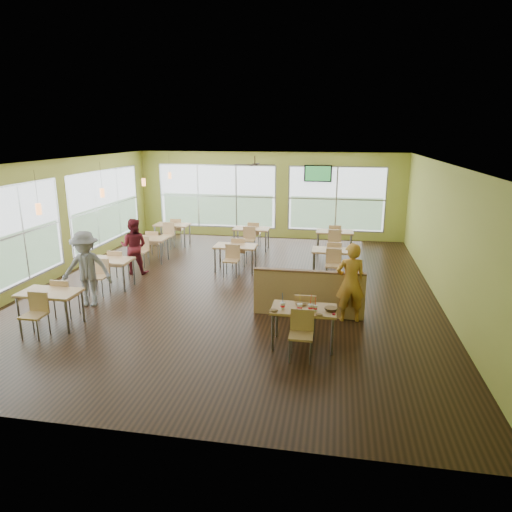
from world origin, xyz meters
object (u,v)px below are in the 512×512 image
(half_wall_divider, at_px, (309,293))
(food_basket, at_px, (331,309))
(man_plaid, at_px, (350,282))
(main_table, at_px, (304,314))

(half_wall_divider, bearing_deg, food_basket, -71.49)
(half_wall_divider, distance_m, man_plaid, 0.94)
(main_table, xyz_separation_m, man_plaid, (0.87, 1.36, 0.22))
(main_table, bearing_deg, food_basket, -3.58)
(half_wall_divider, height_order, food_basket, half_wall_divider)
(food_basket, bearing_deg, main_table, 176.42)
(main_table, relative_size, food_basket, 6.28)
(main_table, distance_m, half_wall_divider, 1.45)
(man_plaid, bearing_deg, food_basket, 64.74)
(man_plaid, relative_size, food_basket, 7.04)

